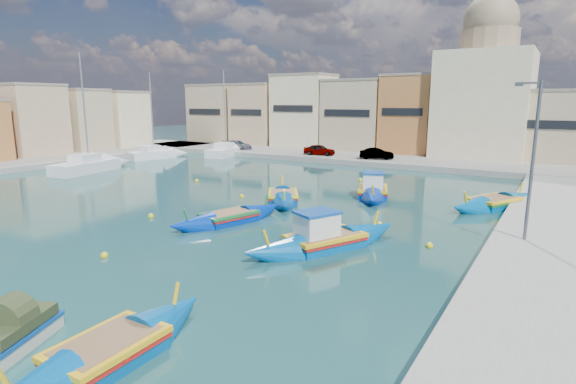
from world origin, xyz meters
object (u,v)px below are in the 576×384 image
Objects in this scene: luzzu_blue_south at (229,219)px; luzzu_cyan_south at (108,354)px; quay_street_lamp at (532,161)px; luzzu_turquoise_cabin at (325,241)px; yacht_midnorth at (164,154)px; tender_near at (12,333)px; luzzu_cyan_mid at (494,204)px; luzzu_green at (283,198)px; yacht_north at (230,151)px; yacht_mid at (101,165)px; luzzu_blue_cabin at (373,192)px; church_block at (485,89)px.

luzzu_cyan_south is (6.40, -13.12, 0.01)m from luzzu_blue_south.
luzzu_turquoise_cabin is (-8.26, -4.96, -3.98)m from quay_street_lamp.
tender_near is at bearing -48.44° from yacht_midnorth.
luzzu_cyan_mid is 0.75× the size of yacht_midnorth.
tender_near is (3.65, -20.57, 0.16)m from luzzu_green.
luzzu_cyan_mid is 1.04× the size of luzzu_blue_south.
luzzu_blue_south is (0.34, -6.50, -0.02)m from luzzu_green.
quay_street_lamp is at bearing 13.70° from luzzu_blue_south.
yacht_north is 17.90m from yacht_mid.
yacht_midnorth is 10.64m from yacht_mid.
luzzu_turquoise_cabin is 39.62m from yacht_midnorth.
yacht_mid is (-39.93, 5.53, -3.84)m from quay_street_lamp.
yacht_midnorth is (-26.30, 13.20, 0.19)m from luzzu_green.
yacht_mid is (-31.09, 22.37, 0.25)m from luzzu_cyan_south.
luzzu_green is (-15.59, 2.78, -4.07)m from quay_street_lamp.
luzzu_cyan_mid is (-2.44, 8.68, -4.07)m from quay_street_lamp.
luzzu_turquoise_cabin is at bearing 73.99° from tender_near.
luzzu_cyan_south is at bearing -71.03° from luzzu_green.
luzzu_blue_cabin is 30.41m from yacht_north.
yacht_midnorth is (-33.04, 32.82, 0.20)m from luzzu_cyan_south.
luzzu_blue_south is 14.46m from tender_near.
luzzu_cyan_mid is at bearing 44.07° from luzzu_blue_south.
quay_street_lamp is 16.36m from luzzu_green.
tender_near is (-3.10, -0.95, 0.17)m from luzzu_cyan_south.
luzzu_turquoise_cabin is at bearing 87.19° from luzzu_cyan_south.
quay_street_lamp is at bearing -35.85° from luzzu_blue_cabin.
luzzu_cyan_south is 2.41× the size of tender_near.
yacht_midnorth is at bearing 165.20° from luzzu_blue_cabin.
yacht_north is 0.93× the size of yacht_mid.
luzzu_blue_cabin is at bearing 45.64° from luzzu_green.
luzzu_blue_cabin reaches higher than luzzu_blue_south.
luzzu_cyan_south is at bearing -63.99° from luzzu_blue_south.
yacht_midnorth is at bearing 159.11° from quay_street_lamp.
luzzu_green is at bearing 100.06° from tender_near.
yacht_mid is at bearing -99.62° from yacht_north.
luzzu_green reaches higher than tender_near.
tender_near is (3.30, -14.07, 0.18)m from luzzu_blue_south.
yacht_north reaches higher than yacht_midnorth.
church_block is 2.53× the size of luzzu_green.
quay_street_lamp reaches higher than luzzu_blue_cabin.
yacht_midnorth reaches higher than luzzu_blue_south.
yacht_mid is (-29.20, -2.22, 0.13)m from luzzu_blue_cabin.
tender_near is 0.28× the size of yacht_midnorth.
church_block is 39.68m from yacht_midnorth.
yacht_north is (-36.94, 23.18, -3.87)m from quay_street_lamp.
tender_near is (-1.21, -25.55, 0.05)m from luzzu_blue_cabin.
church_block reaches higher than luzzu_turquoise_cabin.
luzzu_cyan_mid is at bearing 24.14° from luzzu_green.
church_block reaches higher than yacht_north.
luzzu_green is at bearing -6.44° from yacht_mid.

